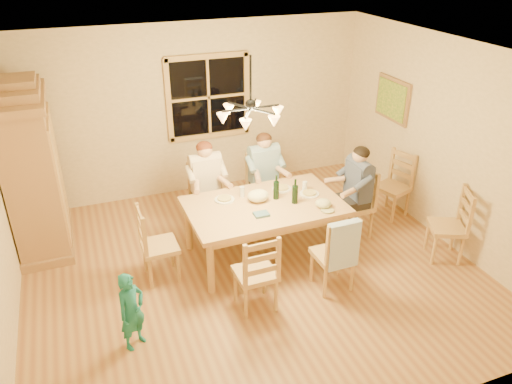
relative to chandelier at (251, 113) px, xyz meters
name	(u,v)px	position (x,y,z in m)	size (l,w,h in m)	color
floor	(252,269)	(0.00, 0.00, -2.08)	(5.50, 5.50, 0.00)	#985D37
ceiling	(250,55)	(0.00, 0.00, 0.62)	(5.50, 5.00, 0.02)	white
wall_back	(196,110)	(0.00, 2.50, -0.73)	(5.50, 0.02, 2.70)	#C5AF8B
wall_right	(445,142)	(2.75, 0.00, -0.73)	(0.02, 5.00, 2.70)	#C5AF8B
window	(208,97)	(0.20, 2.47, -0.53)	(1.30, 0.06, 1.30)	black
painting	(392,99)	(2.71, 1.20, -0.48)	(0.06, 0.78, 0.64)	olive
chandelier	(251,113)	(0.00, 0.00, 0.00)	(0.77, 0.68, 0.71)	black
armoire	(33,173)	(-2.42, 1.60, -1.02)	(0.66, 1.40, 2.30)	olive
dining_table	(264,211)	(0.27, 0.26, -1.41)	(1.99, 1.24, 0.76)	tan
chair_far_left	(208,209)	(-0.23, 1.18, -1.77)	(0.45, 0.43, 0.99)	tan
chair_far_right	(264,199)	(0.64, 1.20, -1.77)	(0.45, 0.43, 0.99)	tan
chair_near_left	(255,284)	(-0.20, -0.68, -1.77)	(0.45, 0.43, 0.99)	tan
chair_near_right	(332,265)	(0.78, -0.66, -1.77)	(0.45, 0.43, 0.99)	tan
chair_end_left	(161,257)	(-1.09, 0.24, -1.77)	(0.43, 0.45, 0.99)	tan
chair_end_right	(354,215)	(1.64, 0.29, -1.77)	(0.43, 0.45, 0.99)	tan
adult_woman	(206,175)	(-0.23, 1.18, -1.24)	(0.40, 0.43, 0.87)	beige
adult_plaid_man	(264,166)	(0.64, 1.20, -1.24)	(0.40, 0.43, 0.87)	#34648F
adult_slate_man	(358,181)	(1.64, 0.29, -1.24)	(0.43, 0.40, 0.87)	#404767
towel	(343,245)	(0.79, -0.85, -1.38)	(0.38, 0.10, 0.58)	#A7BBE2
wine_bottle_a	(276,187)	(0.47, 0.35, -1.15)	(0.08, 0.08, 0.33)	black
wine_bottle_b	(295,191)	(0.65, 0.15, -1.15)	(0.08, 0.08, 0.33)	black
plate_woman	(225,200)	(-0.17, 0.54, -1.31)	(0.26, 0.26, 0.02)	white
plate_plaid	(282,189)	(0.64, 0.56, -1.31)	(0.26, 0.26, 0.02)	white
plate_slate	(309,194)	(0.92, 0.29, -1.31)	(0.26, 0.26, 0.02)	white
wine_glass_a	(242,192)	(0.08, 0.55, -1.25)	(0.06, 0.06, 0.14)	silver
wine_glass_b	(305,186)	(0.91, 0.40, -1.25)	(0.06, 0.06, 0.14)	silver
cap	(323,203)	(0.93, -0.08, -1.26)	(0.20, 0.20, 0.11)	tan
napkin	(261,214)	(0.13, 0.01, -1.30)	(0.18, 0.14, 0.03)	#45677F
cloth_bundle	(258,196)	(0.23, 0.36, -1.24)	(0.28, 0.22, 0.15)	beige
child	(132,311)	(-1.58, -0.81, -1.64)	(0.32, 0.21, 0.88)	#1B787B
chair_spare_front	(445,237)	(2.45, -0.63, -1.77)	(0.56, 0.57, 0.99)	tan
chair_spare_back	(391,197)	(2.45, 0.57, -1.77)	(0.54, 0.55, 0.99)	tan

